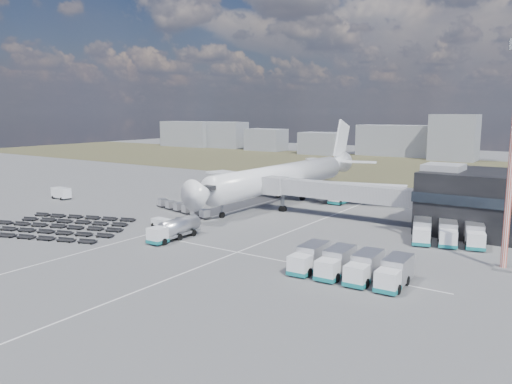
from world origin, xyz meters
The scene contains 15 objects.
ground centered at (0.00, 0.00, 0.00)m, with size 420.00×420.00×0.00m, color #565659.
grass_strip centered at (0.00, 110.00, 0.01)m, with size 420.00×90.00×0.01m, color #433F28.
lane_markings centered at (9.77, 3.00, 0.01)m, with size 47.12×110.00×0.01m.
jet_bridge centered at (15.90, 20.42, 5.05)m, with size 30.30×3.80×7.05m.
airliner centered at (0.00, 32.38, 5.29)m, with size 51.59×64.53×17.62m.
skyline centered at (4.08, 152.75, 7.21)m, with size 281.94×25.03×18.89m.
fuel_tanker centered at (3.69, -7.58, 1.58)m, with size 2.60×9.80×3.16m.
pushback_tug centered at (-4.00, -2.76, 0.73)m, with size 3.22×1.81×1.46m, color white.
utility_van centered at (-42.49, 4.56, 1.27)m, with size 4.82×2.18×2.53m, color white.
catering_truck centered at (12.01, 35.24, 1.62)m, with size 3.27×7.06×3.16m.
service_trucks_near centered at (33.47, -9.27, 1.59)m, with size 13.42×7.70×2.93m.
service_trucks_far centered at (39.22, 13.34, 1.63)m, with size 11.46×9.75×3.00m.
uld_row centered at (-9.23, 8.31, 0.94)m, with size 17.04×5.73×1.56m.
baggage_dollies centered at (-18.05, -13.34, 0.32)m, with size 27.34×23.07×0.64m.
floodlight_mast centered at (48.05, 4.35, 13.98)m, with size 2.66×2.15×27.90m.
Camera 1 is at (56.16, -62.44, 19.49)m, focal length 35.00 mm.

